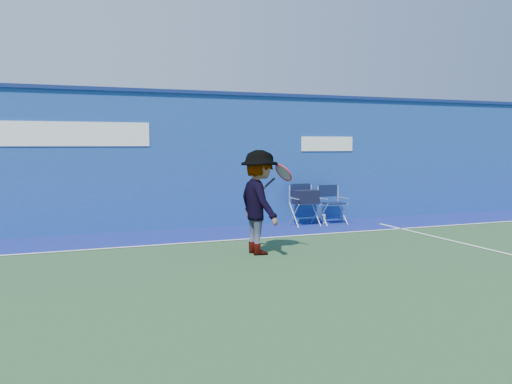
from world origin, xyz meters
name	(u,v)px	position (x,y,z in m)	size (l,w,h in m)	color
ground	(271,281)	(0.00, 0.00, 0.00)	(80.00, 80.00, 0.00)	#274826
stadium_wall	(181,159)	(0.00, 5.20, 1.55)	(24.00, 0.50, 3.08)	navy
out_of_bounds_strip	(195,235)	(0.00, 4.10, 0.00)	(24.00, 1.80, 0.01)	navy
court_lines	(255,271)	(0.00, 0.60, 0.01)	(24.00, 12.00, 0.01)	white
directors_chair_left	(305,208)	(2.75, 4.48, 0.41)	(0.57, 0.53, 0.96)	silver
directors_chair_right	(332,212)	(3.47, 4.47, 0.29)	(0.55, 0.49, 0.92)	silver
water_bottle	(324,219)	(3.29, 4.55, 0.12)	(0.07, 0.07, 0.23)	white
tennis_player	(259,202)	(0.55, 1.82, 0.90)	(0.91, 1.18, 1.79)	#EA4738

